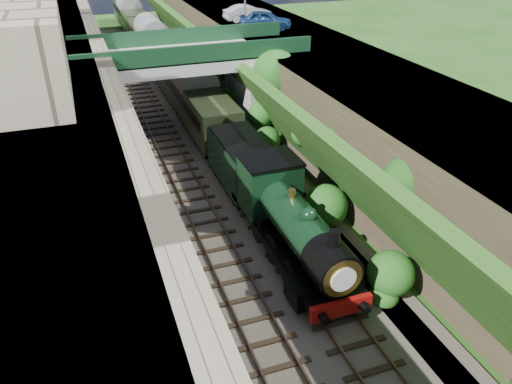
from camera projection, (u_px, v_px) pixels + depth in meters
name	position (u px, v px, depth m)	size (l,w,h in m)	color
ground	(337.00, 372.00, 18.22)	(160.00, 160.00, 0.00)	#1E4714
trackbed	(201.00, 154.00, 34.60)	(10.00, 90.00, 0.20)	#473F38
retaining_wall	(113.00, 117.00, 31.31)	(1.00, 90.00, 7.00)	#756B56
street_plateau_left	(54.00, 124.00, 30.27)	(6.00, 90.00, 7.00)	#262628
street_plateau_right	(326.00, 97.00, 35.94)	(8.00, 90.00, 6.25)	#262628
embankment_slope	(284.00, 128.00, 32.23)	(4.20, 90.00, 6.36)	#1E4714
track_left	(172.00, 156.00, 33.93)	(2.50, 90.00, 0.20)	black
track_right	(217.00, 149.00, 34.88)	(2.50, 90.00, 0.20)	black
road_bridge	(197.00, 80.00, 36.23)	(16.00, 6.40, 7.25)	gray
building_near	(19.00, 57.00, 22.51)	(4.00, 8.00, 4.00)	gray
tree	(276.00, 77.00, 34.94)	(3.60, 3.80, 6.60)	black
car_blue	(266.00, 20.00, 41.38)	(1.74, 4.32, 1.47)	navy
car_silver	(248.00, 13.00, 44.44)	(1.49, 4.26, 1.40)	#BBBCC1
locomotive	(292.00, 225.00, 23.40)	(3.10, 10.22, 3.83)	black
tender	(243.00, 165.00, 29.58)	(2.70, 6.00, 3.05)	black
coach_front	(192.00, 95.00, 39.72)	(2.90, 18.00, 3.70)	black
coach_middle	(152.00, 44.00, 55.17)	(2.90, 18.00, 3.70)	black
coach_rear	(130.00, 16.00, 70.61)	(2.90, 18.00, 3.70)	black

